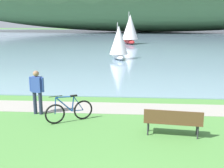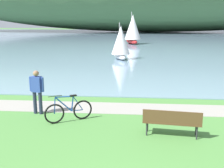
% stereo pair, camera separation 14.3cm
% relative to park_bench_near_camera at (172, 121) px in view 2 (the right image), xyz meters
% --- Properties ---
extents(bay_water, '(180.00, 80.00, 0.04)m').
position_rel_park_bench_near_camera_xyz_m(bay_water, '(-1.39, 44.30, -0.50)').
color(bay_water, '#7A99B2').
rests_on(bay_water, ground).
extents(shoreline_path, '(60.00, 1.50, 0.01)m').
position_rel_park_bench_near_camera_xyz_m(shoreline_path, '(-1.39, 2.68, -0.52)').
color(shoreline_path, '#A39E93').
rests_on(shoreline_path, ground).
extents(park_bench_near_camera, '(1.84, 0.69, 0.88)m').
position_rel_park_bench_near_camera_xyz_m(park_bench_near_camera, '(0.00, 0.00, 0.00)').
color(park_bench_near_camera, brown).
rests_on(park_bench_near_camera, ground).
extents(bicycle_leaning_near_bench, '(1.56, 0.95, 1.01)m').
position_rel_park_bench_near_camera_xyz_m(bicycle_leaning_near_bench, '(-3.52, 1.03, -0.12)').
color(bicycle_leaning_near_bench, black).
rests_on(bicycle_leaning_near_bench, ground).
extents(person_on_the_grass, '(0.60, 0.29, 1.71)m').
position_rel_park_bench_near_camera_xyz_m(person_on_the_grass, '(-4.91, 1.76, 0.46)').
color(person_on_the_grass, '#282D47').
rests_on(person_on_the_grass, ground).
extents(sailboat_nearest_to_shore, '(2.87, 3.96, 4.49)m').
position_rel_park_bench_near_camera_xyz_m(sailboat_nearest_to_shore, '(-1.65, 32.09, 1.63)').
color(sailboat_nearest_to_shore, '#B22323').
rests_on(sailboat_nearest_to_shore, bay_water).
extents(sailboat_mid_bay, '(2.06, 2.86, 3.23)m').
position_rel_park_bench_near_camera_xyz_m(sailboat_mid_bay, '(-2.51, 16.62, 1.04)').
color(sailboat_mid_bay, white).
rests_on(sailboat_mid_bay, bay_water).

